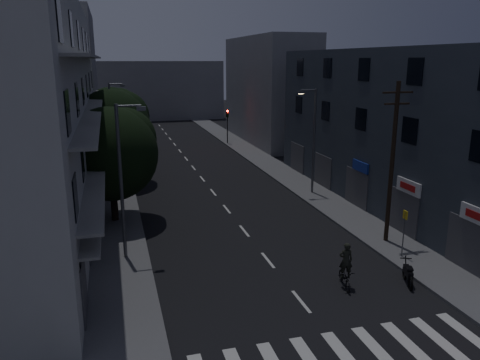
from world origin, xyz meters
TOP-DOWN VIEW (x-y plane):
  - ground at (0.00, 25.00)m, footprint 160.00×160.00m
  - sidewalk_left at (-7.50, 25.00)m, footprint 3.00×90.00m
  - sidewalk_right at (7.50, 25.00)m, footprint 3.00×90.00m
  - crosswalk at (-0.00, -2.00)m, footprint 10.90×3.00m
  - lane_markings at (0.00, 31.25)m, footprint 0.15×60.50m
  - building_left at (-11.98, 18.00)m, footprint 7.00×36.00m
  - building_right at (11.99, 14.00)m, footprint 6.19×28.00m
  - building_far_left at (-12.00, 48.00)m, footprint 6.00×20.00m
  - building_far_right at (12.00, 42.00)m, footprint 6.00×20.00m
  - building_far_end at (0.00, 70.00)m, footprint 24.00×8.00m
  - tree_near at (-7.56, 14.93)m, footprint 5.93×5.93m
  - tree_mid at (-7.37, 24.69)m, footprint 6.34×6.34m
  - tree_far at (-7.28, 36.70)m, footprint 5.92×5.92m
  - traffic_signal_far_right at (6.38, 40.82)m, footprint 0.28×0.37m
  - traffic_signal_far_left at (-6.64, 39.07)m, footprint 0.28×0.37m
  - street_lamp_left_near at (-7.08, 8.66)m, footprint 1.51×0.25m
  - street_lamp_right at (7.28, 17.50)m, footprint 1.51×0.25m
  - street_lamp_left_far at (-7.31, 30.59)m, footprint 1.51×0.25m
  - utility_pole at (7.34, 7.02)m, footprint 1.80×0.24m
  - bus_stop_sign at (6.89, 4.79)m, footprint 0.06×0.35m
  - motorcycle at (5.48, 2.24)m, footprint 0.88×1.74m
  - cyclist at (2.48, 2.76)m, footprint 0.94×1.80m

SIDE VIEW (x-z plane):
  - ground at x=0.00m, z-range 0.00..0.00m
  - crosswalk at x=0.00m, z-range 0.00..0.01m
  - lane_markings at x=0.00m, z-range 0.00..0.01m
  - sidewalk_left at x=-7.50m, z-range 0.00..0.15m
  - sidewalk_right at x=7.50m, z-range 0.00..0.15m
  - motorcycle at x=5.48m, z-range -0.12..1.05m
  - cyclist at x=2.48m, z-range -0.35..1.82m
  - bus_stop_sign at x=6.89m, z-range 0.63..3.15m
  - traffic_signal_far_right at x=6.38m, z-range 1.05..5.15m
  - traffic_signal_far_left at x=-6.64m, z-range 1.05..5.15m
  - street_lamp_left_near at x=-7.08m, z-range 0.60..8.60m
  - street_lamp_right at x=7.28m, z-range 0.60..8.60m
  - street_lamp_left_far at x=-7.31m, z-range 0.60..8.60m
  - tree_near at x=-7.56m, z-range 1.07..8.38m
  - tree_far at x=-7.28m, z-range 1.08..8.40m
  - utility_pole at x=7.34m, z-range 0.37..9.37m
  - building_far_end at x=0.00m, z-range 0.00..10.00m
  - tree_mid at x=-7.37m, z-range 1.12..8.93m
  - building_right at x=11.99m, z-range 0.00..11.00m
  - building_far_right at x=12.00m, z-range 0.00..13.00m
  - building_left at x=-11.98m, z-range -0.01..13.99m
  - building_far_left at x=-12.00m, z-range 0.00..16.00m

